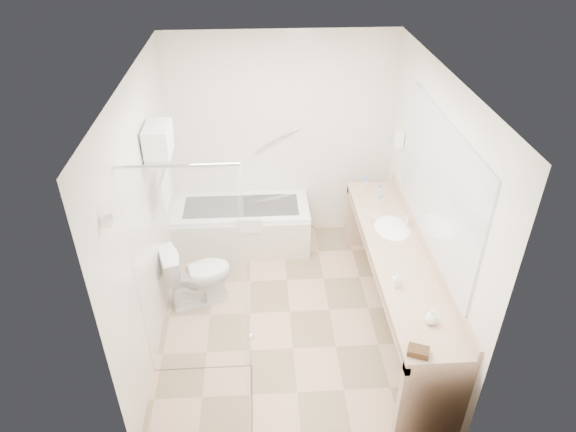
{
  "coord_description": "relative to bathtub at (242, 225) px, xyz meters",
  "views": [
    {
      "loc": [
        -0.26,
        -3.96,
        3.76
      ],
      "look_at": [
        0.0,
        0.3,
        1.0
      ],
      "focal_mm": 32.0,
      "sensor_mm": 36.0,
      "label": 1
    }
  ],
  "objects": [
    {
      "name": "soap_bottle_b",
      "position": [
        1.55,
        -2.33,
        0.63
      ],
      "size": [
        0.12,
        0.15,
        0.11
      ],
      "primitive_type": "imported",
      "rotation": [
        0.0,
        0.0,
        -0.12
      ],
      "color": "white",
      "rests_on": "vanity_counter"
    },
    {
      "name": "shower_enclosure",
      "position": [
        -0.13,
        -2.16,
        0.79
      ],
      "size": [
        0.96,
        0.91,
        2.11
      ],
      "color": "silver",
      "rests_on": "floor"
    },
    {
      "name": "wall_left",
      "position": [
        -0.8,
        -1.24,
        0.97
      ],
      "size": [
        0.1,
        3.2,
        2.5
      ],
      "primitive_type": "cube",
      "color": "beige",
      "rests_on": "ground"
    },
    {
      "name": "amenity_basket",
      "position": [
        1.36,
        -2.64,
        0.6
      ],
      "size": [
        0.18,
        0.15,
        0.05
      ],
      "primitive_type": "cube",
      "rotation": [
        0.0,
        0.0,
        -0.38
      ],
      "color": "#462B19",
      "rests_on": "vanity_counter"
    },
    {
      "name": "water_bottle_mid",
      "position": [
        1.4,
        -0.26,
        0.66
      ],
      "size": [
        0.06,
        0.06,
        0.19
      ],
      "rotation": [
        0.0,
        0.0,
        0.18
      ],
      "color": "silver",
      "rests_on": "vanity_counter"
    },
    {
      "name": "floor",
      "position": [
        0.5,
        -1.24,
        -0.28
      ],
      "size": [
        3.2,
        3.2,
        0.0
      ],
      "primitive_type": "plane",
      "color": "tan",
      "rests_on": "ground"
    },
    {
      "name": "grab_bar_short",
      "position": [
        -0.45,
        0.32,
        0.67
      ],
      "size": [
        0.4,
        0.03,
        0.03
      ],
      "primitive_type": "cylinder",
      "rotation": [
        0.0,
        1.57,
        0.0
      ],
      "color": "silver",
      "rests_on": "wall_back"
    },
    {
      "name": "wall_right",
      "position": [
        1.8,
        -1.24,
        0.97
      ],
      "size": [
        0.1,
        3.2,
        2.5
      ],
      "primitive_type": "cube",
      "color": "beige",
      "rests_on": "ground"
    },
    {
      "name": "hairdryer_unit",
      "position": [
        1.75,
        -0.19,
        1.17
      ],
      "size": [
        0.08,
        0.1,
        0.18
      ],
      "primitive_type": "cube",
      "color": "white",
      "rests_on": "wall_right"
    },
    {
      "name": "water_bottle_right",
      "position": [
        1.53,
        -0.42,
        0.65
      ],
      "size": [
        0.05,
        0.05,
        0.17
      ],
      "rotation": [
        0.0,
        0.0,
        -0.21
      ],
      "color": "silver",
      "rests_on": "vanity_counter"
    },
    {
      "name": "mirror",
      "position": [
        1.79,
        -1.39,
        1.27
      ],
      "size": [
        0.02,
        2.0,
        1.2
      ],
      "primitive_type": "cube",
      "color": "silver",
      "rests_on": "wall_right"
    },
    {
      "name": "drinking_glass_near",
      "position": [
        1.53,
        -0.54,
        0.62
      ],
      "size": [
        0.06,
        0.06,
        0.08
      ],
      "primitive_type": "cylinder",
      "rotation": [
        0.0,
        0.0,
        -0.02
      ],
      "color": "silver",
      "rests_on": "vanity_counter"
    },
    {
      "name": "wall_back",
      "position": [
        0.5,
        0.36,
        0.97
      ],
      "size": [
        2.6,
        0.1,
        2.5
      ],
      "primitive_type": "cube",
      "color": "beige",
      "rests_on": "ground"
    },
    {
      "name": "towel_shelf",
      "position": [
        -0.67,
        -0.89,
        1.48
      ],
      "size": [
        0.24,
        0.55,
        0.81
      ],
      "color": "silver",
      "rests_on": "wall_left"
    },
    {
      "name": "bathtub",
      "position": [
        0.0,
        0.0,
        0.0
      ],
      "size": [
        1.6,
        0.73,
        0.59
      ],
      "color": "white",
      "rests_on": "floor"
    },
    {
      "name": "toilet",
      "position": [
        -0.45,
        -1.0,
        0.07
      ],
      "size": [
        0.8,
        0.6,
        0.7
      ],
      "primitive_type": "imported",
      "rotation": [
        0.0,
        0.0,
        1.88
      ],
      "color": "white",
      "rests_on": "floor"
    },
    {
      "name": "wall_front",
      "position": [
        0.5,
        -2.84,
        0.97
      ],
      "size": [
        2.6,
        0.1,
        2.5
      ],
      "primitive_type": "cube",
      "color": "beige",
      "rests_on": "ground"
    },
    {
      "name": "water_bottle_left",
      "position": [
        1.5,
        -0.63,
        0.65
      ],
      "size": [
        0.05,
        0.05,
        0.17
      ],
      "rotation": [
        0.0,
        0.0,
        -0.34
      ],
      "color": "silver",
      "rests_on": "vanity_counter"
    },
    {
      "name": "sink",
      "position": [
        1.55,
        -0.99,
        0.54
      ],
      "size": [
        0.4,
        0.52,
        0.14
      ],
      "primitive_type": "ellipsoid",
      "color": "white",
      "rests_on": "vanity_counter"
    },
    {
      "name": "ceiling",
      "position": [
        0.5,
        -1.24,
        2.22
      ],
      "size": [
        2.6,
        3.2,
        0.1
      ],
      "primitive_type": "cube",
      "color": "white",
      "rests_on": "wall_back"
    },
    {
      "name": "vanity_counter",
      "position": [
        1.52,
        -1.39,
        0.36
      ],
      "size": [
        0.55,
        2.7,
        0.95
      ],
      "color": "tan",
      "rests_on": "floor"
    },
    {
      "name": "grab_bar_long",
      "position": [
        0.45,
        0.32,
        0.97
      ],
      "size": [
        0.53,
        0.03,
        0.33
      ],
      "primitive_type": "cylinder",
      "rotation": [
        0.0,
        1.05,
        0.0
      ],
      "color": "silver",
      "rests_on": "wall_back"
    },
    {
      "name": "faucet",
      "position": [
        1.7,
        -0.99,
        0.65
      ],
      "size": [
        0.03,
        0.03,
        0.14
      ],
      "primitive_type": "cylinder",
      "color": "silver",
      "rests_on": "vanity_counter"
    },
    {
      "name": "drinking_glass_far",
      "position": [
        1.38,
        -0.87,
        0.62
      ],
      "size": [
        0.08,
        0.08,
        0.1
      ],
      "primitive_type": "cylinder",
      "rotation": [
        0.0,
        0.0,
        -0.1
      ],
      "color": "silver",
      "rests_on": "vanity_counter"
    },
    {
      "name": "soap_bottle_a",
      "position": [
        1.37,
        -1.88,
        0.61
      ],
      "size": [
        0.1,
        0.15,
        0.06
      ],
      "primitive_type": "imported",
      "rotation": [
        0.0,
        0.0,
        0.29
      ],
      "color": "white",
      "rests_on": "vanity_counter"
    }
  ]
}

